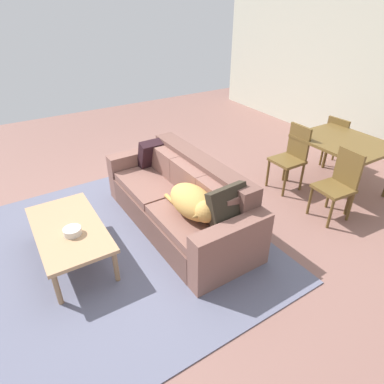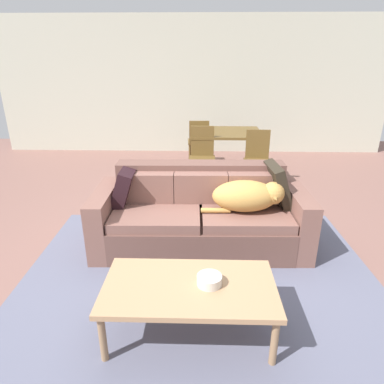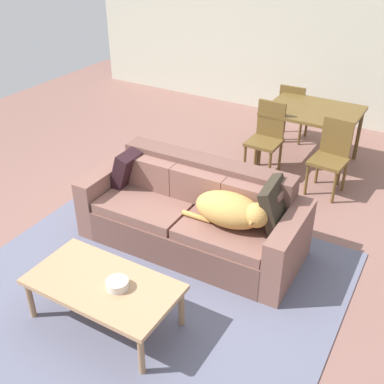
% 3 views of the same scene
% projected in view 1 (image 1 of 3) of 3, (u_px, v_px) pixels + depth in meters
% --- Properties ---
extents(ground_plane, '(10.00, 10.00, 0.00)m').
position_uv_depth(ground_plane, '(172.00, 216.00, 4.32)').
color(ground_plane, '#825A51').
extents(area_rug, '(3.35, 3.25, 0.01)m').
position_uv_depth(area_rug, '(112.00, 249.00, 3.77)').
color(area_rug, slate).
rests_on(area_rug, ground).
extents(couch, '(2.23, 0.95, 0.84)m').
position_uv_depth(couch, '(182.00, 202.00, 4.02)').
color(couch, brown).
rests_on(couch, ground).
extents(dog_on_left_cushion, '(0.83, 0.39, 0.31)m').
position_uv_depth(dog_on_left_cushion, '(194.00, 203.00, 3.46)').
color(dog_on_left_cushion, '#C28F48').
rests_on(dog_on_left_cushion, couch).
extents(throw_pillow_by_left_arm, '(0.26, 0.39, 0.41)m').
position_uv_depth(throw_pillow_by_left_arm, '(153.00, 154.00, 4.48)').
color(throw_pillow_by_left_arm, black).
rests_on(throw_pillow_by_left_arm, couch).
extents(throw_pillow_by_right_arm, '(0.28, 0.47, 0.46)m').
position_uv_depth(throw_pillow_by_right_arm, '(229.00, 209.00, 3.29)').
color(throw_pillow_by_right_arm, '#2B251B').
rests_on(throw_pillow_by_right_arm, couch).
extents(coffee_table, '(1.23, 0.66, 0.42)m').
position_uv_depth(coffee_table, '(69.00, 230.00, 3.46)').
color(coffee_table, tan).
rests_on(coffee_table, ground).
extents(bowl_on_coffee_table, '(0.18, 0.18, 0.07)m').
position_uv_depth(bowl_on_coffee_table, '(72.00, 231.00, 3.32)').
color(bowl_on_coffee_table, silver).
rests_on(bowl_on_coffee_table, coffee_table).
extents(dining_table, '(1.16, 0.94, 0.76)m').
position_uv_depth(dining_table, '(343.00, 145.00, 4.60)').
color(dining_table, brown).
rests_on(dining_table, ground).
extents(dining_chair_near_left, '(0.40, 0.40, 0.93)m').
position_uv_depth(dining_chair_near_left, '(292.00, 155.00, 4.72)').
color(dining_chair_near_left, brown).
rests_on(dining_chair_near_left, ground).
extents(dining_chair_near_right, '(0.43, 0.43, 0.89)m').
position_uv_depth(dining_chair_near_right, '(339.00, 183.00, 4.10)').
color(dining_chair_near_right, brown).
rests_on(dining_chair_near_right, ground).
extents(dining_chair_far_left, '(0.42, 0.42, 0.85)m').
position_uv_depth(dining_chair_far_left, '(339.00, 140.00, 5.29)').
color(dining_chair_far_left, brown).
rests_on(dining_chair_far_left, ground).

